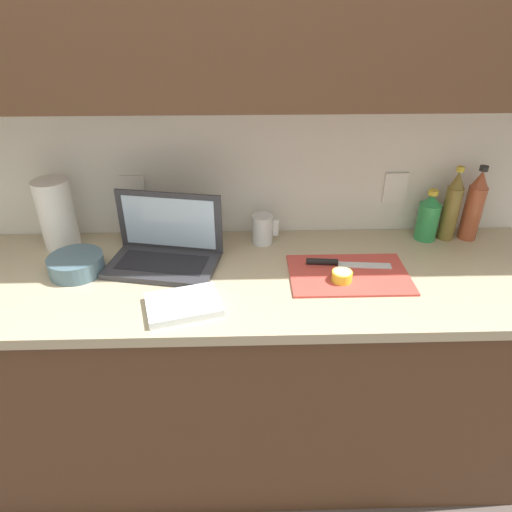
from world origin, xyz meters
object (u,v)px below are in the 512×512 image
Objects in this scene: bottle_water_clear at (474,206)px; lemon_half_cut at (342,276)px; cutting_board at (349,274)px; bowl_white at (76,264)px; paper_towel_roll at (57,215)px; bottle_green_soda at (428,217)px; measuring_cup at (263,229)px; bottle_oil_tall at (452,207)px; knife at (334,263)px; laptop at (165,247)px.

lemon_half_cut is at bearing -151.30° from bottle_water_clear.
bowl_white reaches higher than cutting_board.
cutting_board is 1.07m from paper_towel_roll.
bottle_green_soda is at bearing 38.16° from lemon_half_cut.
cutting_board is 0.93m from bowl_white.
bottle_water_clear is at bearing 1.02° from measuring_cup.
bottle_oil_tall is (0.43, 0.26, 0.13)m from cutting_board.
bottle_green_soda is (0.39, 0.20, 0.07)m from knife.
bottle_green_soda is at bearing 19.68° from laptop.
knife is (0.59, -0.05, -0.04)m from laptop.
cutting_board is (0.63, -0.11, -0.05)m from laptop.
bottle_oil_tall is at bearing 8.81° from bowl_white.
bottle_water_clear reaches higher than laptop.
bottle_green_soda reaches higher than lemon_half_cut.
cutting_board is 2.01× the size of bottle_green_soda.
bottle_green_soda is at bearing 180.00° from bottle_water_clear.
knife is (-0.04, 0.06, 0.01)m from cutting_board.
laptop is 0.30m from bowl_white.
knife is 0.53m from bottle_oil_tall.
lemon_half_cut is at bearing -48.95° from measuring_cup.
lemon_half_cut is 0.61× the size of measuring_cup.
bottle_oil_tall is 1.11× the size of paper_towel_roll.
bottle_oil_tall is 2.60× the size of measuring_cup.
bottle_oil_tall is at bearing -0.00° from bottle_green_soda.
bottle_green_soda is at bearing 180.00° from bottle_oil_tall.
bottle_oil_tall reaches higher than knife.
laptop reaches higher than cutting_board.
laptop is 0.62m from lemon_half_cut.
knife is at bearing -157.04° from bottle_oil_tall.
bottle_water_clear is (0.08, 0.00, 0.00)m from bottle_oil_tall.
measuring_cup is (-0.63, -0.01, -0.03)m from bottle_green_soda.
laptop reaches higher than measuring_cup.
cutting_board is 0.06m from lemon_half_cut.
cutting_board is at bearing 1.12° from laptop.
bottle_green_soda is (0.98, 0.15, 0.03)m from laptop.
knife reaches higher than cutting_board.
bowl_white is 0.24m from paper_towel_roll.
bottle_oil_tall reaches higher than cutting_board.
bottle_oil_tall is (1.06, 0.15, 0.08)m from laptop.
knife is at bearing 5.96° from laptop.
knife is at bearing -37.81° from measuring_cup.
bowl_white is at bearing -163.08° from measuring_cup.
bottle_water_clear is 1.55m from paper_towel_roll.
bottle_green_soda is 0.69× the size of bottle_oil_tall.
bottle_oil_tall is (0.08, -0.00, 0.04)m from bottle_green_soda.
bowl_white is at bearing -170.64° from bottle_green_soda.
bottle_green_soda reaches higher than knife.
measuring_cup reaches higher than bowl_white.
laptop is 1.07m from bottle_oil_tall.
bottle_oil_tall reaches higher than lemon_half_cut.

